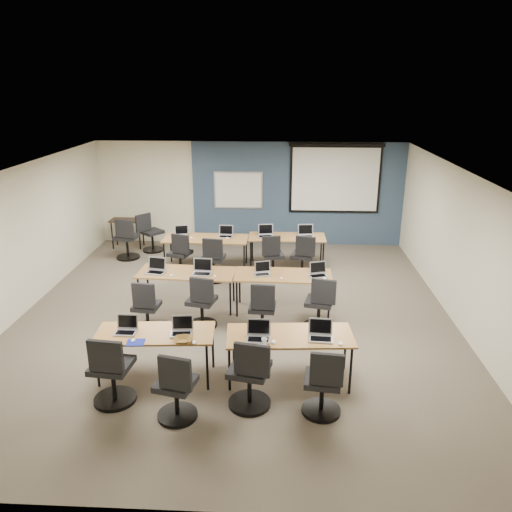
# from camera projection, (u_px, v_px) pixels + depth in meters

# --- Properties ---
(floor) EXTENTS (8.00, 9.00, 0.02)m
(floor) POSITION_uv_depth(u_px,v_px,m) (235.00, 316.00, 9.33)
(floor) COLOR #6B6354
(floor) RESTS_ON ground
(ceiling) EXTENTS (8.00, 9.00, 0.02)m
(ceiling) POSITION_uv_depth(u_px,v_px,m) (233.00, 172.00, 8.44)
(ceiling) COLOR white
(ceiling) RESTS_ON ground
(wall_back) EXTENTS (8.00, 0.04, 2.70)m
(wall_back) POSITION_uv_depth(u_px,v_px,m) (250.00, 194.00, 13.12)
(wall_back) COLOR beige
(wall_back) RESTS_ON ground
(wall_front) EXTENTS (8.00, 0.04, 2.70)m
(wall_front) POSITION_uv_depth(u_px,v_px,m) (190.00, 399.00, 4.64)
(wall_front) COLOR beige
(wall_front) RESTS_ON ground
(wall_left) EXTENTS (0.04, 9.00, 2.70)m
(wall_left) POSITION_uv_depth(u_px,v_px,m) (16.00, 244.00, 9.07)
(wall_left) COLOR beige
(wall_left) RESTS_ON ground
(wall_right) EXTENTS (0.04, 9.00, 2.70)m
(wall_right) POSITION_uv_depth(u_px,v_px,m) (463.00, 251.00, 8.69)
(wall_right) COLOR beige
(wall_right) RESTS_ON ground
(blue_accent_panel) EXTENTS (5.50, 0.04, 2.70)m
(blue_accent_panel) POSITION_uv_depth(u_px,v_px,m) (297.00, 194.00, 13.04)
(blue_accent_panel) COLOR #3D5977
(blue_accent_panel) RESTS_ON wall_back
(whiteboard) EXTENTS (1.28, 0.03, 0.98)m
(whiteboard) POSITION_uv_depth(u_px,v_px,m) (238.00, 190.00, 13.03)
(whiteboard) COLOR #B3BCC6
(whiteboard) RESTS_ON wall_back
(projector_screen) EXTENTS (2.40, 0.10, 1.82)m
(projector_screen) POSITION_uv_depth(u_px,v_px,m) (335.00, 175.00, 12.75)
(projector_screen) COLOR black
(projector_screen) RESTS_ON wall_back
(training_table_front_left) EXTENTS (1.70, 0.71, 0.73)m
(training_table_front_left) POSITION_uv_depth(u_px,v_px,m) (155.00, 335.00, 7.20)
(training_table_front_left) COLOR #9F6E33
(training_table_front_left) RESTS_ON floor
(training_table_front_right) EXTENTS (1.81, 0.75, 0.73)m
(training_table_front_right) POSITION_uv_depth(u_px,v_px,m) (290.00, 338.00, 7.13)
(training_table_front_right) COLOR #9F7046
(training_table_front_right) RESTS_ON floor
(training_table_mid_left) EXTENTS (1.84, 0.76, 0.73)m
(training_table_mid_left) POSITION_uv_depth(u_px,v_px,m) (187.00, 274.00, 9.47)
(training_table_mid_left) COLOR #A16E39
(training_table_mid_left) RESTS_ON floor
(training_table_mid_right) EXTENTS (1.82, 0.76, 0.73)m
(training_table_mid_right) POSITION_uv_depth(u_px,v_px,m) (283.00, 277.00, 9.35)
(training_table_mid_right) COLOR #926238
(training_table_mid_right) RESTS_ON floor
(training_table_back_left) EXTENTS (1.94, 0.81, 0.73)m
(training_table_back_left) POSITION_uv_depth(u_px,v_px,m) (206.00, 240.00, 11.52)
(training_table_back_left) COLOR #A0643F
(training_table_back_left) RESTS_ON floor
(training_table_back_right) EXTENTS (1.78, 0.74, 0.73)m
(training_table_back_right) POSITION_uv_depth(u_px,v_px,m) (287.00, 238.00, 11.62)
(training_table_back_right) COLOR #A37640
(training_table_back_right) RESTS_ON floor
(laptop_0) EXTENTS (0.31, 0.26, 0.23)m
(laptop_0) POSITION_uv_depth(u_px,v_px,m) (126.00, 328.00, 7.18)
(laptop_0) COLOR #B3B3B3
(laptop_0) RESTS_ON training_table_front_left
(mouse_0) EXTENTS (0.07, 0.10, 0.03)m
(mouse_0) POSITION_uv_depth(u_px,v_px,m) (133.00, 340.00, 6.94)
(mouse_0) COLOR white
(mouse_0) RESTS_ON training_table_front_left
(task_chair_0) EXTENTS (0.58, 0.58, 1.05)m
(task_chair_0) POSITION_uv_depth(u_px,v_px,m) (112.00, 375.00, 6.66)
(task_chair_0) COLOR black
(task_chair_0) RESTS_ON floor
(laptop_1) EXTENTS (0.31, 0.26, 0.24)m
(laptop_1) POSITION_uv_depth(u_px,v_px,m) (182.00, 329.00, 7.15)
(laptop_1) COLOR silver
(laptop_1) RESTS_ON training_table_front_left
(mouse_1) EXTENTS (0.08, 0.11, 0.04)m
(mouse_1) POSITION_uv_depth(u_px,v_px,m) (194.00, 342.00, 6.89)
(mouse_1) COLOR white
(mouse_1) RESTS_ON training_table_front_left
(task_chair_1) EXTENTS (0.53, 0.53, 1.01)m
(task_chair_1) POSITION_uv_depth(u_px,v_px,m) (176.00, 392.00, 6.34)
(task_chair_1) COLOR black
(task_chair_1) RESTS_ON floor
(laptop_2) EXTENTS (0.33, 0.28, 0.25)m
(laptop_2) POSITION_uv_depth(u_px,v_px,m) (258.00, 334.00, 7.00)
(laptop_2) COLOR #BBBBC2
(laptop_2) RESTS_ON training_table_front_right
(mouse_2) EXTENTS (0.06, 0.10, 0.04)m
(mouse_2) POSITION_uv_depth(u_px,v_px,m) (274.00, 342.00, 6.90)
(mouse_2) COLOR white
(mouse_2) RESTS_ON training_table_front_right
(task_chair_2) EXTENTS (0.58, 0.58, 1.05)m
(task_chair_2) POSITION_uv_depth(u_px,v_px,m) (250.00, 379.00, 6.58)
(task_chair_2) COLOR black
(task_chair_2) RESTS_ON floor
(laptop_3) EXTENTS (0.33, 0.28, 0.25)m
(laptop_3) POSITION_uv_depth(u_px,v_px,m) (321.00, 334.00, 7.01)
(laptop_3) COLOR silver
(laptop_3) RESTS_ON training_table_front_right
(mouse_3) EXTENTS (0.06, 0.10, 0.04)m
(mouse_3) POSITION_uv_depth(u_px,v_px,m) (341.00, 343.00, 6.85)
(mouse_3) COLOR white
(mouse_3) RESTS_ON training_table_front_right
(task_chair_3) EXTENTS (0.52, 0.52, 1.00)m
(task_chair_3) POSITION_uv_depth(u_px,v_px,m) (323.00, 388.00, 6.44)
(task_chair_3) COLOR black
(task_chair_3) RESTS_ON floor
(laptop_4) EXTENTS (0.35, 0.30, 0.27)m
(laptop_4) POSITION_uv_depth(u_px,v_px,m) (156.00, 269.00, 9.43)
(laptop_4) COLOR #B6B6C3
(laptop_4) RESTS_ON training_table_mid_left
(mouse_4) EXTENTS (0.08, 0.10, 0.03)m
(mouse_4) POSITION_uv_depth(u_px,v_px,m) (172.00, 275.00, 9.27)
(mouse_4) COLOR white
(mouse_4) RESTS_ON training_table_mid_left
(task_chair_4) EXTENTS (0.48, 0.48, 0.97)m
(task_chair_4) POSITION_uv_depth(u_px,v_px,m) (146.00, 311.00, 8.62)
(task_chair_4) COLOR black
(task_chair_4) RESTS_ON floor
(laptop_5) EXTENTS (0.36, 0.30, 0.27)m
(laptop_5) POSITION_uv_depth(u_px,v_px,m) (202.00, 270.00, 9.36)
(laptop_5) COLOR #ADADAD
(laptop_5) RESTS_ON training_table_mid_left
(mouse_5) EXTENTS (0.06, 0.09, 0.03)m
(mouse_5) POSITION_uv_depth(u_px,v_px,m) (215.00, 276.00, 9.23)
(mouse_5) COLOR white
(mouse_5) RESTS_ON training_table_mid_left
(task_chair_5) EXTENTS (0.52, 0.52, 1.00)m
(task_chair_5) POSITION_uv_depth(u_px,v_px,m) (202.00, 306.00, 8.76)
(task_chair_5) COLOR black
(task_chair_5) RESTS_ON floor
(laptop_6) EXTENTS (0.30, 0.25, 0.23)m
(laptop_6) POSITION_uv_depth(u_px,v_px,m) (262.00, 271.00, 9.33)
(laptop_6) COLOR #BDBDBD
(laptop_6) RESTS_ON training_table_mid_right
(mouse_6) EXTENTS (0.06, 0.09, 0.03)m
(mouse_6) POSITION_uv_depth(u_px,v_px,m) (281.00, 278.00, 9.13)
(mouse_6) COLOR white
(mouse_6) RESTS_ON training_table_mid_right
(task_chair_6) EXTENTS (0.50, 0.50, 0.98)m
(task_chair_6) POSITION_uv_depth(u_px,v_px,m) (262.00, 313.00, 8.53)
(task_chair_6) COLOR black
(task_chair_6) RESTS_ON floor
(laptop_7) EXTENTS (0.32, 0.27, 0.24)m
(laptop_7) POSITION_uv_depth(u_px,v_px,m) (318.00, 272.00, 9.26)
(laptop_7) COLOR #B4B4B4
(laptop_7) RESTS_ON training_table_mid_right
(mouse_7) EXTENTS (0.08, 0.10, 0.03)m
(mouse_7) POSITION_uv_depth(u_px,v_px,m) (325.00, 278.00, 9.12)
(mouse_7) COLOR white
(mouse_7) RESTS_ON training_table_mid_right
(task_chair_7) EXTENTS (0.52, 0.52, 1.00)m
(task_chair_7) POSITION_uv_depth(u_px,v_px,m) (320.00, 307.00, 8.71)
(task_chair_7) COLOR black
(task_chair_7) RESTS_ON floor
(laptop_8) EXTENTS (0.32, 0.27, 0.24)m
(laptop_8) POSITION_uv_depth(u_px,v_px,m) (181.00, 234.00, 11.62)
(laptop_8) COLOR silver
(laptop_8) RESTS_ON training_table_back_left
(mouse_8) EXTENTS (0.08, 0.11, 0.03)m
(mouse_8) POSITION_uv_depth(u_px,v_px,m) (191.00, 238.00, 11.46)
(mouse_8) COLOR white
(mouse_8) RESTS_ON training_table_back_left
(task_chair_8) EXTENTS (0.52, 0.51, 0.99)m
(task_chair_8) POSITION_uv_depth(u_px,v_px,m) (180.00, 257.00, 11.20)
(task_chair_8) COLOR black
(task_chair_8) RESTS_ON floor
(laptop_9) EXTENTS (0.33, 0.28, 0.25)m
(laptop_9) POSITION_uv_depth(u_px,v_px,m) (226.00, 234.00, 11.60)
(laptop_9) COLOR #A7A7B1
(laptop_9) RESTS_ON training_table_back_left
(mouse_9) EXTENTS (0.07, 0.11, 0.04)m
(mouse_9) POSITION_uv_depth(u_px,v_px,m) (227.00, 238.00, 11.45)
(mouse_9) COLOR white
(mouse_9) RESTS_ON training_table_back_left
(task_chair_9) EXTENTS (0.54, 0.54, 1.02)m
(task_chair_9) POSITION_uv_depth(u_px,v_px,m) (213.00, 263.00, 10.82)
(task_chair_9) COLOR black
(task_chair_9) RESTS_ON floor
(laptop_10) EXTENTS (0.35, 0.30, 0.27)m
(laptop_10) POSITION_uv_depth(u_px,v_px,m) (266.00, 233.00, 11.62)
(laptop_10) COLOR silver
(laptop_10) RESTS_ON training_table_back_right
(mouse_10) EXTENTS (0.07, 0.10, 0.03)m
(mouse_10) POSITION_uv_depth(u_px,v_px,m) (275.00, 238.00, 11.44)
(mouse_10) COLOR white
(mouse_10) RESTS_ON training_table_back_right
(task_chair_10) EXTENTS (0.50, 0.50, 0.98)m
(task_chair_10) POSITION_uv_depth(u_px,v_px,m) (273.00, 259.00, 11.10)
(task_chair_10) COLOR black
(task_chair_10) RESTS_ON floor
(laptop_11) EXTENTS (0.36, 0.30, 0.27)m
(laptop_11) POSITION_uv_depth(u_px,v_px,m) (306.00, 234.00, 11.60)
(laptop_11) COLOR #B8B8C0
(laptop_11) RESTS_ON training_table_back_right
(mouse_11) EXTENTS (0.06, 0.09, 0.03)m
(mouse_11) POSITION_uv_depth(u_px,v_px,m) (314.00, 239.00, 11.42)
(mouse_11) COLOR white
(mouse_11) RESTS_ON training_table_back_right
(task_chair_11) EXTENTS (0.53, 0.53, 1.01)m
(task_chair_11) POSITION_uv_depth(u_px,v_px,m) (303.00, 260.00, 11.02)
(task_chair_11) COLOR black
(task_chair_11) RESTS_ON floor
(blue_mousepad) EXTENTS (0.27, 0.23, 0.01)m
(blue_mousepad) POSITION_uv_depth(u_px,v_px,m) (136.00, 342.00, 6.90)
(blue_mousepad) COLOR #151E94
(blue_mousepad) RESTS_ON training_table_front_left
(snack_bowl) EXTENTS (0.32, 0.32, 0.07)m
(snack_bowl) POSITION_uv_depth(u_px,v_px,m) (183.00, 340.00, 6.90)
(snack_bowl) COLOR brown
(snack_bowl) RESTS_ON training_table_front_left
(snack_plate) EXTENTS (0.20, 0.20, 0.01)m
(snack_plate) POSITION_uv_depth(u_px,v_px,m) (262.00, 347.00, 6.78)
(snack_plate) COLOR white
(snack_plate) RESTS_ON training_table_front_right
(coffee_cup) EXTENTS (0.09, 0.09, 0.06)m
(coffee_cup) POSITION_uv_depth(u_px,v_px,m) (264.00, 341.00, 6.84)
(coffee_cup) COLOR silver
(coffee_cup) RESTS_ON snack_plate
(utility_table) EXTENTS (0.84, 0.47, 0.75)m
(utility_table) POSITION_uv_depth(u_px,v_px,m) (127.00, 223.00, 12.99)
(utility_table) COLOR #362515
(utility_table) RESTS_ON floor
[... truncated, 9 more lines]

